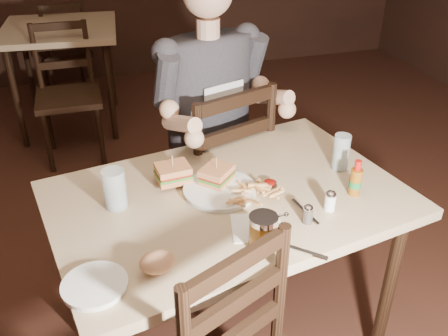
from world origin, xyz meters
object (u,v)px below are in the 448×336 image
object	(u,v)px
main_table	(228,215)
bg_table	(60,39)
glass_left	(115,189)
diner	(214,84)
glass_right	(341,152)
dinner_plate	(220,191)
side_plate	(95,286)
chair_far	(209,177)
bg_chair_near	(68,97)
hot_sauce	(356,178)
syrup_dispenser	(263,232)
bg_chair_far	(64,51)

from	to	relation	value
main_table	bg_table	bearing A→B (deg)	101.98
main_table	glass_left	xyz separation A→B (m)	(-0.37, 0.04, 0.15)
main_table	glass_left	world-z (taller)	glass_left
diner	glass_right	world-z (taller)	diner
diner	dinner_plate	world-z (taller)	diner
bg_table	diner	distance (m)	2.02
dinner_plate	side_plate	xyz separation A→B (m)	(-0.45, -0.34, -0.00)
chair_far	bg_chair_near	world-z (taller)	chair_far
glass_right	hot_sauce	bearing A→B (deg)	-101.92
main_table	glass_right	bearing A→B (deg)	6.37
glass_right	side_plate	xyz separation A→B (m)	(-0.92, -0.37, -0.06)
hot_sauce	chair_far	bearing A→B (deg)	115.58
chair_far	syrup_dispenser	distance (m)	0.92
main_table	bg_chair_far	distance (m)	3.03
bg_table	chair_far	xyz separation A→B (m)	(0.60, -1.86, -0.19)
bg_table	glass_right	size ratio (longest dim) A/B	6.38
bg_chair_far	dinner_plate	world-z (taller)	bg_chair_far
main_table	dinner_plate	xyz separation A→B (m)	(-0.02, 0.02, 0.09)
bg_chair_near	dinner_plate	size ratio (longest dim) A/B	3.62
chair_far	side_plate	size ratio (longest dim) A/B	5.68
bg_table	diner	size ratio (longest dim) A/B	0.95
glass_right	syrup_dispenser	bearing A→B (deg)	-141.98
main_table	diner	xyz separation A→B (m)	(0.10, 0.52, 0.28)
bg_chair_far	side_plate	size ratio (longest dim) A/B	4.94
bg_table	chair_far	bearing A→B (deg)	-72.07
bg_chair_near	hot_sauce	size ratio (longest dim) A/B	6.77
side_plate	main_table	bearing A→B (deg)	34.09
bg_table	dinner_plate	distance (m)	2.45
diner	glass_left	distance (m)	0.68
bg_chair_near	glass_right	bearing A→B (deg)	-61.28
syrup_dispenser	bg_table	bearing A→B (deg)	91.25
bg_chair_near	glass_right	distance (m)	2.10
glass_left	syrup_dispenser	world-z (taller)	glass_left
dinner_plate	glass_right	distance (m)	0.48
bg_table	hot_sauce	distance (m)	2.71
diner	hot_sauce	world-z (taller)	diner
bg_chair_near	side_plate	xyz separation A→B (m)	(0.04, -2.19, 0.33)
glass_right	hot_sauce	distance (m)	0.17
glass_left	bg_table	bearing A→B (deg)	93.38
chair_far	glass_right	xyz separation A→B (m)	(0.36, -0.52, 0.35)
chair_far	glass_right	distance (m)	0.72
glass_right	dinner_plate	bearing A→B (deg)	-176.63
main_table	diner	bearing A→B (deg)	79.01
diner	bg_chair_near	bearing A→B (deg)	96.55
bg_chair_near	side_plate	size ratio (longest dim) A/B	5.18
bg_chair_far	glass_left	bearing A→B (deg)	81.97
bg_chair_far	dinner_plate	bearing A→B (deg)	88.67
bg_table	bg_chair_near	distance (m)	0.60
bg_table	dinner_plate	size ratio (longest dim) A/B	3.55
main_table	bg_chair_far	size ratio (longest dim) A/B	1.53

